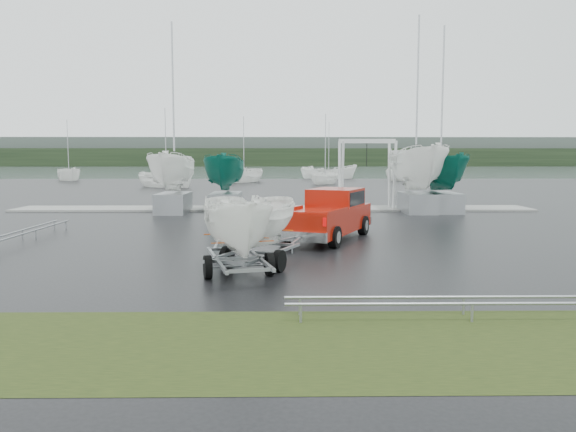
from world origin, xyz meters
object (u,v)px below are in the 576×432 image
Objects in this scene: trailer_hitched at (255,179)px; boat_hoist at (367,164)px; trailer_parked at (237,177)px; pickup_truck at (330,213)px.

boat_hoist is at bearing 95.93° from trailer_hitched.
trailer_hitched reaches higher than boat_hoist.
trailer_parked is 1.14× the size of boat_hoist.
boat_hoist is (5.73, 17.62, 0.21)m from trailer_hitched.
trailer_hitched is at bearing -108.01° from boat_hoist.
trailer_hitched is at bearing -90.00° from pickup_truck.
boat_hoist reaches higher than pickup_truck.
trailer_parked reaches higher than boat_hoist.
boat_hoist is at bearing 98.95° from pickup_truck.
trailer_hitched is at bearing 51.46° from trailer_parked.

